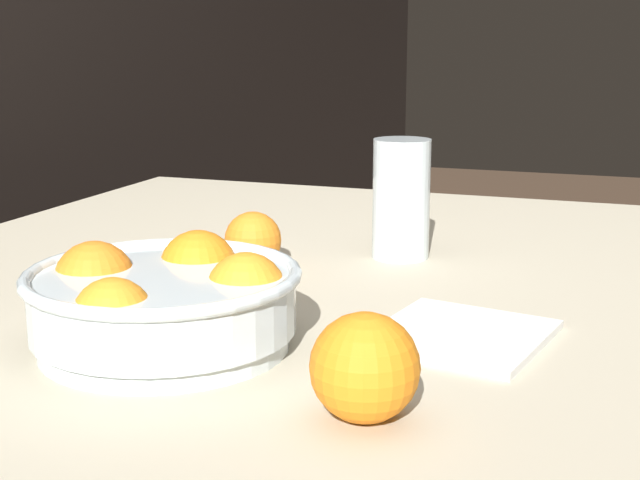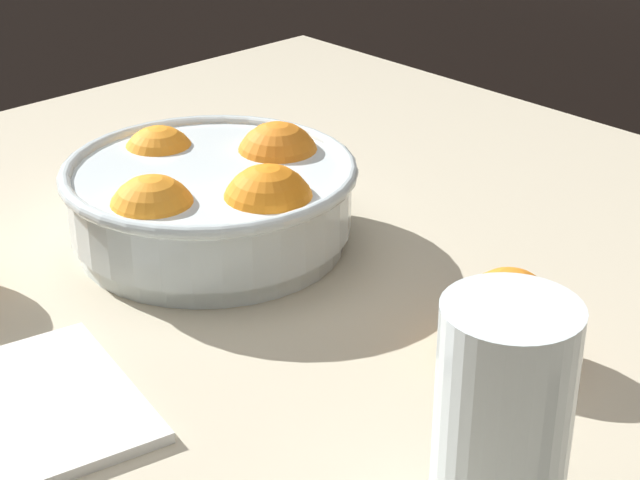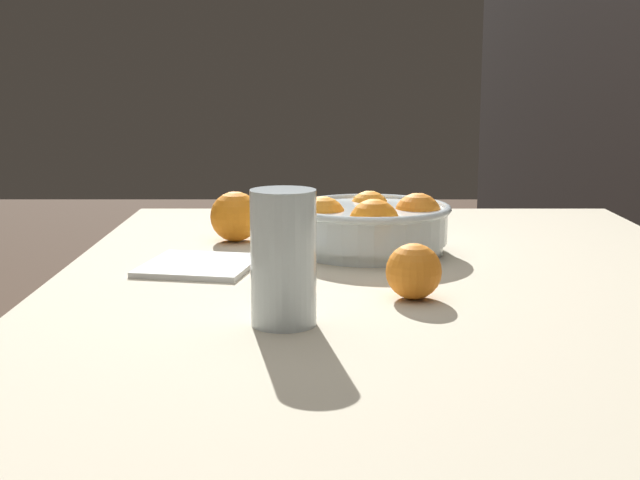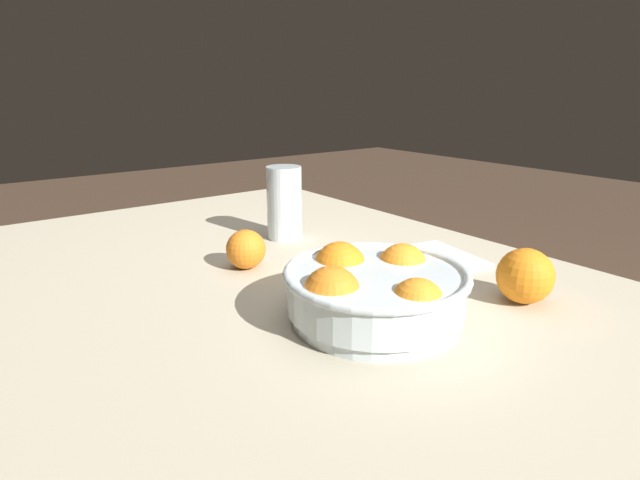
{
  "view_description": "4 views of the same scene",
  "coord_description": "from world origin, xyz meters",
  "px_view_note": "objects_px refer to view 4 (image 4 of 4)",
  "views": [
    {
      "loc": [
        -0.91,
        -0.43,
        1.04
      ],
      "look_at": [
        0.01,
        -0.1,
        0.81
      ],
      "focal_mm": 50.0,
      "sensor_mm": 36.0,
      "label": 1
    },
    {
      "loc": [
        0.45,
        -0.53,
        1.18
      ],
      "look_at": [
        -0.04,
        -0.07,
        0.84
      ],
      "focal_mm": 60.0,
      "sensor_mm": 36.0,
      "label": 2
    },
    {
      "loc": [
        1.15,
        -0.11,
        1.04
      ],
      "look_at": [
        0.0,
        -0.11,
        0.82
      ],
      "focal_mm": 50.0,
      "sensor_mm": 36.0,
      "label": 3
    },
    {
      "loc": [
        -0.68,
        0.41,
        1.07
      ],
      "look_at": [
        -0.02,
        -0.09,
        0.81
      ],
      "focal_mm": 28.0,
      "sensor_mm": 36.0,
      "label": 4
    }
  ],
  "objects_px": {
    "juice_glass": "(284,206)",
    "orange_loose_near_bowl": "(246,249)",
    "fruit_bowl": "(374,290)",
    "orange_loose_front": "(525,276)"
  },
  "relations": [
    {
      "from": "juice_glass",
      "to": "orange_loose_near_bowl",
      "type": "distance_m",
      "value": 0.2
    },
    {
      "from": "fruit_bowl",
      "to": "orange_loose_near_bowl",
      "type": "height_order",
      "value": "fruit_bowl"
    },
    {
      "from": "juice_glass",
      "to": "orange_loose_near_bowl",
      "type": "bearing_deg",
      "value": 125.91
    },
    {
      "from": "fruit_bowl",
      "to": "juice_glass",
      "type": "height_order",
      "value": "juice_glass"
    },
    {
      "from": "fruit_bowl",
      "to": "juice_glass",
      "type": "xyz_separation_m",
      "value": [
        0.4,
        -0.12,
        0.03
      ]
    },
    {
      "from": "fruit_bowl",
      "to": "orange_loose_front",
      "type": "relative_size",
      "value": 3.04
    },
    {
      "from": "orange_loose_near_bowl",
      "to": "orange_loose_front",
      "type": "bearing_deg",
      "value": -145.8
    },
    {
      "from": "fruit_bowl",
      "to": "juice_glass",
      "type": "relative_size",
      "value": 1.66
    },
    {
      "from": "juice_glass",
      "to": "orange_loose_near_bowl",
      "type": "height_order",
      "value": "juice_glass"
    },
    {
      "from": "fruit_bowl",
      "to": "orange_loose_front",
      "type": "distance_m",
      "value": 0.24
    }
  ]
}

